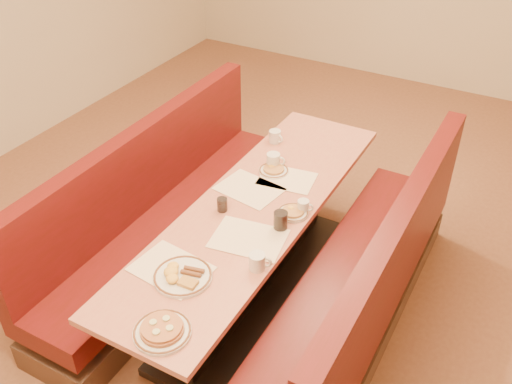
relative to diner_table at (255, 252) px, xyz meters
The scene contains 19 objects.
ground 0.37m from the diner_table, ahead, with size 8.00×8.00×0.00m, color #9E6647.
room_envelope 1.56m from the diner_table, ahead, with size 6.04×8.04×2.82m.
diner_table is the anchor object (origin of this frame).
booth_left 0.73m from the diner_table, behind, with size 0.55×2.50×1.05m.
booth_right 0.73m from the diner_table, ahead, with size 0.55×2.50×1.05m.
placemat_near_left 0.82m from the diner_table, 99.49° to the right, with size 0.40×0.30×0.00m, color #FFF5C7.
placemat_near_right 0.50m from the diner_table, 68.05° to the right, with size 0.41×0.31×0.00m, color #FFF5C7.
placemat_far_left 0.42m from the diner_table, 131.27° to the left, with size 0.39×0.29×0.00m, color #FFF5C7.
placemat_far_right 0.52m from the diner_table, 83.60° to the left, with size 0.36×0.27×0.00m, color #FFF5C7.
pancake_plate 1.17m from the diner_table, 84.49° to the right, with size 0.28×0.28×0.06m.
eggs_plate 0.85m from the diner_table, 92.18° to the right, with size 0.31×0.31×0.06m.
extra_plate_mid 0.46m from the diner_table, ahead, with size 0.19×0.19×0.04m.
extra_plate_far 0.56m from the diner_table, 101.33° to the left, with size 0.20×0.20×0.04m.
coffee_mug_a 0.71m from the diner_table, 59.79° to the right, with size 0.12×0.09×0.10m.
coffee_mug_b 0.63m from the diner_table, 103.53° to the left, with size 0.13×0.09×0.10m.
coffee_mug_c 0.51m from the diner_table, 18.24° to the left, with size 0.10×0.07×0.08m.
coffee_mug_d 0.90m from the diner_table, 108.55° to the left, with size 0.12×0.09×0.09m.
soda_tumbler_near 0.47m from the diner_table, 138.11° to the right, with size 0.06×0.06×0.09m.
soda_tumbler_mid 0.51m from the diner_table, 27.54° to the right, with size 0.08×0.08×0.11m.
Camera 1 is at (1.37, -2.47, 2.85)m, focal length 40.00 mm.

